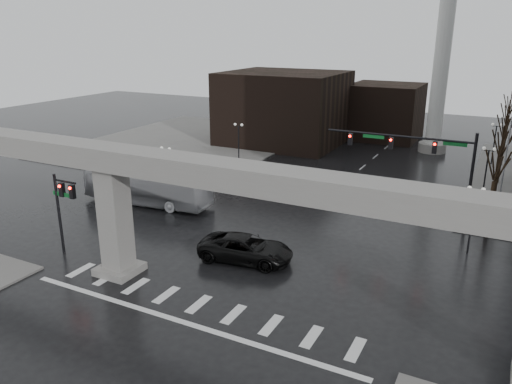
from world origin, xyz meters
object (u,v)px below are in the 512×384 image
city_bus (147,186)px  far_car (310,185)px  signal_mast_arm (423,155)px  pickup_truck (246,249)px

city_bus → far_car: bearing=-53.7°
signal_mast_arm → city_bus: (-23.33, -6.80, -4.07)m
signal_mast_arm → city_bus: signal_mast_arm is taller
pickup_truck → city_bus: city_bus is taller
pickup_truck → far_car: pickup_truck is taller
signal_mast_arm → city_bus: 24.64m
pickup_truck → city_bus: (-14.01, 6.50, 0.83)m
signal_mast_arm → far_car: (-11.10, 3.42, -5.14)m
far_car → pickup_truck: bearing=-93.8°
far_car → signal_mast_arm: bearing=-27.0°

